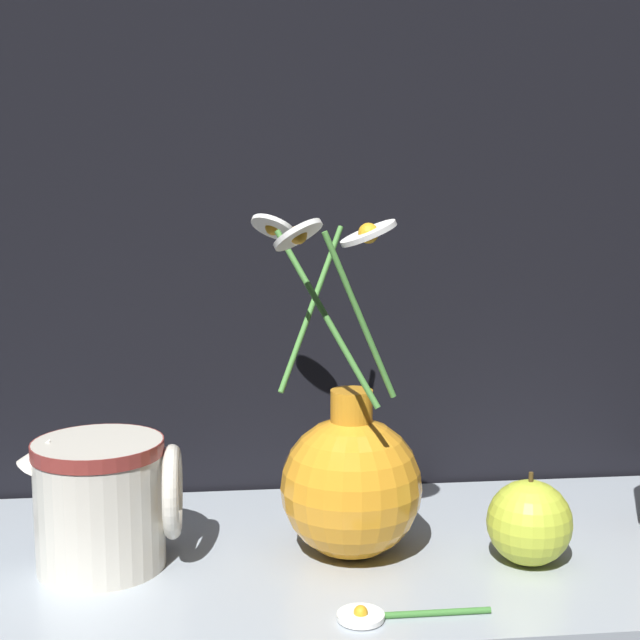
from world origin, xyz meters
The scene contains 6 objects.
ground_plane centered at (0.00, 0.00, 0.00)m, with size 6.00×6.00×0.00m, color black.
shelf centered at (0.00, 0.00, 0.01)m, with size 0.85×0.34×0.01m.
vase_with_flowers centered at (0.04, -0.01, 0.08)m, with size 0.15×0.19×0.30m.
ceramic_pitcher centered at (-0.17, -0.01, 0.07)m, with size 0.13×0.11×0.12m.
orange_fruit centered at (0.19, -0.04, 0.05)m, with size 0.07×0.07×0.08m.
loose_daisy centered at (0.04, -0.13, 0.02)m, with size 0.12×0.04×0.01m.
Camera 1 is at (-0.07, -0.75, 0.33)m, focal length 50.00 mm.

